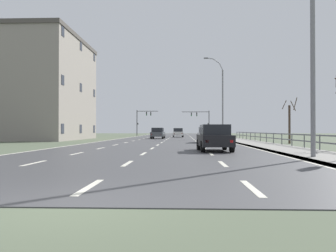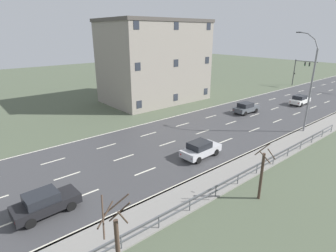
# 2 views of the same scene
# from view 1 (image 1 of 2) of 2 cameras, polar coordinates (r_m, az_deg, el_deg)

# --- Properties ---
(ground_plane) EXTENTS (160.00, 160.00, 0.12)m
(ground_plane) POSITION_cam_1_polar(r_m,az_deg,el_deg) (53.71, 0.15, -2.04)
(ground_plane) COLOR #4C5642
(road_asphalt_strip) EXTENTS (14.00, 120.00, 0.03)m
(road_asphalt_strip) POSITION_cam_1_polar(r_m,az_deg,el_deg) (65.69, 0.54, -1.73)
(road_asphalt_strip) COLOR #3D3D3F
(road_asphalt_strip) RESTS_ON ground
(sidewalk_right) EXTENTS (3.00, 120.00, 0.12)m
(sidewalk_right) POSITION_cam_1_polar(r_m,az_deg,el_deg) (65.97, 7.88, -1.67)
(sidewalk_right) COLOR gray
(sidewalk_right) RESTS_ON ground
(guardrail) EXTENTS (0.07, 38.77, 1.00)m
(guardrail) POSITION_cam_1_polar(r_m,az_deg,el_deg) (33.16, 15.96, -1.57)
(guardrail) COLOR #515459
(guardrail) RESTS_ON ground
(street_lamp_foreground) EXTENTS (2.80, 0.24, 11.45)m
(street_lamp_foreground) POSITION_cam_1_polar(r_m,az_deg,el_deg) (16.90, 21.54, 14.21)
(street_lamp_foreground) COLOR slate
(street_lamp_foreground) RESTS_ON ground
(street_lamp_midground) EXTENTS (2.69, 0.24, 11.32)m
(street_lamp_midground) POSITION_cam_1_polar(r_m,az_deg,el_deg) (49.88, 8.55, 4.27)
(street_lamp_midground) COLOR slate
(street_lamp_midground) RESTS_ON ground
(traffic_signal_right) EXTENTS (6.07, 0.36, 5.51)m
(traffic_signal_right) POSITION_cam_1_polar(r_m,az_deg,el_deg) (78.88, 5.41, 1.26)
(traffic_signal_right) COLOR #38383A
(traffic_signal_right) RESTS_ON ground
(traffic_signal_left) EXTENTS (4.76, 0.36, 5.61)m
(traffic_signal_left) POSITION_cam_1_polar(r_m,az_deg,el_deg) (78.03, -4.12, 1.28)
(traffic_signal_left) COLOR #38383A
(traffic_signal_left) RESTS_ON ground
(car_far_left) EXTENTS (1.95, 4.16, 1.57)m
(car_far_left) POSITION_cam_1_polar(r_m,az_deg,el_deg) (50.92, -1.64, -1.15)
(car_far_left) COLOR #474C51
(car_far_left) RESTS_ON ground
(car_near_left) EXTENTS (1.93, 4.15, 1.57)m
(car_near_left) POSITION_cam_1_polar(r_m,az_deg,el_deg) (61.66, 1.61, -1.06)
(car_near_left) COLOR silver
(car_near_left) RESTS_ON ground
(car_far_right) EXTENTS (1.97, 4.17, 1.57)m
(car_far_right) POSITION_cam_1_polar(r_m,az_deg,el_deg) (21.14, 7.43, -1.86)
(car_far_right) COLOR black
(car_far_right) RESTS_ON ground
(car_mid_centre) EXTENTS (1.98, 4.17, 1.57)m
(car_mid_centre) POSITION_cam_1_polar(r_m,az_deg,el_deg) (35.06, 6.33, -1.38)
(car_mid_centre) COLOR #B7B7BC
(car_mid_centre) RESTS_ON ground
(brick_building) EXTENTS (11.07, 16.73, 13.21)m
(brick_building) POSITION_cam_1_polar(r_m,az_deg,el_deg) (49.51, -19.86, 5.61)
(brick_building) COLOR gray
(brick_building) RESTS_ON ground
(bare_tree_mid) EXTENTS (1.29, 1.38, 4.22)m
(bare_tree_mid) POSITION_cam_1_polar(r_m,az_deg,el_deg) (34.68, 18.88, 0.60)
(bare_tree_mid) COLOR #423328
(bare_tree_mid) RESTS_ON ground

